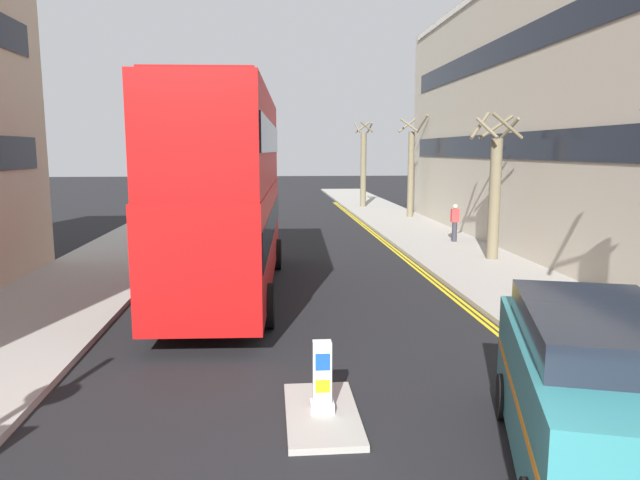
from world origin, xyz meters
TOP-DOWN VIEW (x-y plane):
  - sidewalk_right at (6.50, 16.00)m, footprint 4.00×80.00m
  - sidewalk_left at (-6.50, 16.00)m, footprint 4.00×80.00m
  - kerb_line_outer at (4.40, 14.00)m, footprint 0.10×56.00m
  - kerb_line_inner at (4.24, 14.00)m, footprint 0.10×56.00m
  - traffic_island at (0.00, 4.88)m, footprint 1.10×2.20m
  - keep_left_bollard at (0.00, 4.88)m, footprint 0.36×0.28m
  - double_decker_bus_away at (-1.93, 12.92)m, footprint 3.14×10.90m
  - taxi_minivan at (3.17, 2.87)m, footprint 3.20×5.15m
  - pedestrian_far at (7.20, 20.82)m, footprint 0.34×0.22m
  - street_tree_near at (7.58, 30.40)m, footprint 1.61×1.59m
  - street_tree_mid at (5.81, 37.04)m, footprint 1.29×1.25m
  - street_tree_far at (7.29, 16.76)m, footprint 1.75×1.77m
  - townhouse_terrace_right at (13.50, 19.63)m, footprint 10.08×28.00m

SIDE VIEW (x-z plane):
  - kerb_line_outer at x=4.40m, z-range 0.00..0.01m
  - kerb_line_inner at x=4.24m, z-range 0.00..0.01m
  - traffic_island at x=0.00m, z-range 0.00..0.10m
  - sidewalk_right at x=6.50m, z-range 0.00..0.14m
  - sidewalk_left at x=-6.50m, z-range 0.00..0.14m
  - keep_left_bollard at x=0.00m, z-range 0.05..1.16m
  - pedestrian_far at x=7.20m, z-range 0.18..1.80m
  - taxi_minivan at x=3.17m, z-range 0.01..2.13m
  - street_tree_far at x=7.29m, z-range -0.05..5.25m
  - street_tree_near at x=7.58m, z-range -0.11..5.86m
  - street_tree_mid at x=5.81m, z-range -0.01..5.87m
  - double_decker_bus_away at x=-1.93m, z-range 0.21..5.85m
  - townhouse_terrace_right at x=13.50m, z-range 0.00..11.09m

